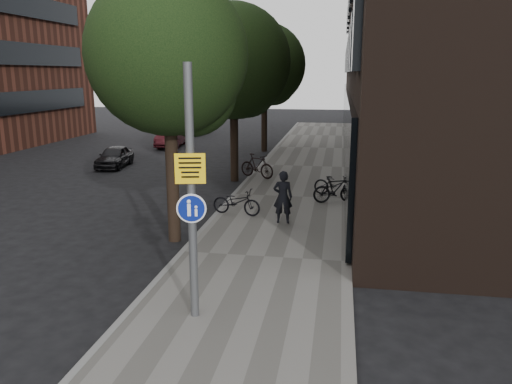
% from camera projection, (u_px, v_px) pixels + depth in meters
% --- Properties ---
extents(ground, '(120.00, 120.00, 0.00)m').
position_uv_depth(ground, '(227.00, 320.00, 9.97)').
color(ground, black).
rests_on(ground, ground).
extents(sidewalk, '(4.50, 60.00, 0.12)m').
position_uv_depth(sidewalk, '(290.00, 198.00, 19.51)').
color(sidewalk, slate).
rests_on(sidewalk, ground).
extents(curb_edge, '(0.15, 60.00, 0.13)m').
position_uv_depth(curb_edge, '(234.00, 195.00, 19.87)').
color(curb_edge, slate).
rests_on(curb_edge, ground).
extents(street_tree_near, '(4.40, 4.40, 7.50)m').
position_uv_depth(street_tree_near, '(172.00, 62.00, 13.65)').
color(street_tree_near, black).
rests_on(street_tree_near, ground).
extents(street_tree_mid, '(5.00, 5.00, 7.80)m').
position_uv_depth(street_tree_mid, '(236.00, 66.00, 21.80)').
color(street_tree_mid, black).
rests_on(street_tree_mid, ground).
extents(street_tree_far, '(5.00, 5.00, 7.80)m').
position_uv_depth(street_tree_far, '(266.00, 68.00, 30.43)').
color(street_tree_far, black).
rests_on(street_tree_far, ground).
extents(signpost, '(0.56, 0.16, 4.88)m').
position_uv_depth(signpost, '(191.00, 195.00, 9.35)').
color(signpost, '#595B5E').
rests_on(signpost, sidewalk).
extents(pedestrian, '(0.65, 0.46, 1.70)m').
position_uv_depth(pedestrian, '(283.00, 197.00, 15.86)').
color(pedestrian, black).
rests_on(pedestrian, sidewalk).
extents(parked_bike_facade_near, '(1.89, 1.18, 0.94)m').
position_uv_depth(parked_bike_facade_near, '(336.00, 184.00, 19.44)').
color(parked_bike_facade_near, black).
rests_on(parked_bike_facade_near, sidewalk).
extents(parked_bike_facade_far, '(1.74, 0.92, 1.01)m').
position_uv_depth(parked_bike_facade_far, '(335.00, 189.00, 18.42)').
color(parked_bike_facade_far, black).
rests_on(parked_bike_facade_far, sidewalk).
extents(parked_bike_curb_near, '(1.79, 0.90, 0.90)m').
position_uv_depth(parked_bike_curb_near, '(236.00, 202.00, 16.86)').
color(parked_bike_curb_near, black).
rests_on(parked_bike_curb_near, sidewalk).
extents(parked_bike_curb_far, '(1.87, 1.31, 1.10)m').
position_uv_depth(parked_bike_curb_far, '(257.00, 166.00, 22.83)').
color(parked_bike_curb_far, black).
rests_on(parked_bike_curb_far, sidewalk).
extents(parked_car_near, '(1.63, 3.36, 1.11)m').
position_uv_depth(parked_car_near, '(115.00, 157.00, 26.09)').
color(parked_car_near, black).
rests_on(parked_car_near, ground).
extents(parked_car_mid, '(1.76, 4.14, 1.33)m').
position_uv_depth(parked_car_mid, '(172.00, 137.00, 33.40)').
color(parked_car_mid, '#581921').
rests_on(parked_car_mid, ground).
extents(parked_car_far, '(1.80, 4.38, 1.27)m').
position_uv_depth(parked_car_far, '(193.00, 126.00, 40.31)').
color(parked_car_far, '#1C2032').
rests_on(parked_car_far, ground).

